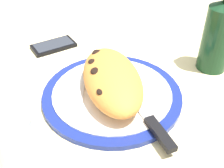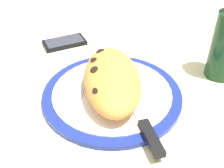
{
  "view_description": "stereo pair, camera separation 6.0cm",
  "coord_description": "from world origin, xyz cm",
  "px_view_note": "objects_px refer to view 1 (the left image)",
  "views": [
    {
      "loc": [
        47.42,
        2.77,
        40.04
      ],
      "look_at": [
        0.0,
        0.0,
        3.52
      ],
      "focal_mm": 44.34,
      "sensor_mm": 36.0,
      "label": 1
    },
    {
      "loc": [
        46.69,
        8.71,
        40.04
      ],
      "look_at": [
        0.0,
        0.0,
        3.52
      ],
      "focal_mm": 44.34,
      "sensor_mm": 36.0,
      "label": 2
    }
  ],
  "objects_px": {
    "fork": "(81,101)",
    "knife": "(150,121)",
    "plate": "(112,94)",
    "smartphone": "(54,46)",
    "wine_bottle": "(219,34)",
    "water_glass": "(14,146)",
    "calzone": "(110,78)"
  },
  "relations": [
    {
      "from": "fork",
      "to": "knife",
      "type": "height_order",
      "value": "knife"
    },
    {
      "from": "plate",
      "to": "knife",
      "type": "relative_size",
      "value": 1.44
    },
    {
      "from": "smartphone",
      "to": "wine_bottle",
      "type": "relative_size",
      "value": 0.56
    },
    {
      "from": "water_glass",
      "to": "wine_bottle",
      "type": "bearing_deg",
      "value": 128.46
    },
    {
      "from": "calzone",
      "to": "knife",
      "type": "height_order",
      "value": "calzone"
    },
    {
      "from": "wine_bottle",
      "to": "smartphone",
      "type": "bearing_deg",
      "value": -100.22
    },
    {
      "from": "wine_bottle",
      "to": "plate",
      "type": "bearing_deg",
      "value": -61.85
    },
    {
      "from": "fork",
      "to": "smartphone",
      "type": "relative_size",
      "value": 1.32
    },
    {
      "from": "water_glass",
      "to": "calzone",
      "type": "bearing_deg",
      "value": 141.66
    },
    {
      "from": "plate",
      "to": "wine_bottle",
      "type": "distance_m",
      "value": 0.29
    },
    {
      "from": "calzone",
      "to": "knife",
      "type": "distance_m",
      "value": 0.13
    },
    {
      "from": "calzone",
      "to": "wine_bottle",
      "type": "relative_size",
      "value": 1.08
    },
    {
      "from": "water_glass",
      "to": "plate",
      "type": "bearing_deg",
      "value": 140.52
    },
    {
      "from": "calzone",
      "to": "knife",
      "type": "xyz_separation_m",
      "value": [
        0.1,
        0.08,
        -0.03
      ]
    },
    {
      "from": "calzone",
      "to": "knife",
      "type": "relative_size",
      "value": 1.23
    },
    {
      "from": "plate",
      "to": "calzone",
      "type": "height_order",
      "value": "calzone"
    },
    {
      "from": "smartphone",
      "to": "fork",
      "type": "bearing_deg",
      "value": 25.16
    },
    {
      "from": "wine_bottle",
      "to": "knife",
      "type": "bearing_deg",
      "value": -36.6
    },
    {
      "from": "smartphone",
      "to": "water_glass",
      "type": "relative_size",
      "value": 1.4
    },
    {
      "from": "calzone",
      "to": "knife",
      "type": "bearing_deg",
      "value": 41.3
    },
    {
      "from": "fork",
      "to": "wine_bottle",
      "type": "bearing_deg",
      "value": 118.62
    },
    {
      "from": "water_glass",
      "to": "wine_bottle",
      "type": "height_order",
      "value": "wine_bottle"
    },
    {
      "from": "fork",
      "to": "smartphone",
      "type": "bearing_deg",
      "value": -154.84
    },
    {
      "from": "calzone",
      "to": "water_glass",
      "type": "relative_size",
      "value": 2.74
    },
    {
      "from": "fork",
      "to": "wine_bottle",
      "type": "height_order",
      "value": "wine_bottle"
    },
    {
      "from": "knife",
      "to": "smartphone",
      "type": "xyz_separation_m",
      "value": [
        -0.3,
        -0.26,
        -0.01
      ]
    },
    {
      "from": "knife",
      "to": "plate",
      "type": "bearing_deg",
      "value": -139.54
    },
    {
      "from": "calzone",
      "to": "water_glass",
      "type": "xyz_separation_m",
      "value": [
        0.19,
        -0.15,
        -0.01
      ]
    },
    {
      "from": "calzone",
      "to": "fork",
      "type": "height_order",
      "value": "calzone"
    },
    {
      "from": "fork",
      "to": "water_glass",
      "type": "height_order",
      "value": "water_glass"
    },
    {
      "from": "knife",
      "to": "wine_bottle",
      "type": "height_order",
      "value": "wine_bottle"
    },
    {
      "from": "knife",
      "to": "water_glass",
      "type": "xyz_separation_m",
      "value": [
        0.09,
        -0.23,
        0.02
      ]
    }
  ]
}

